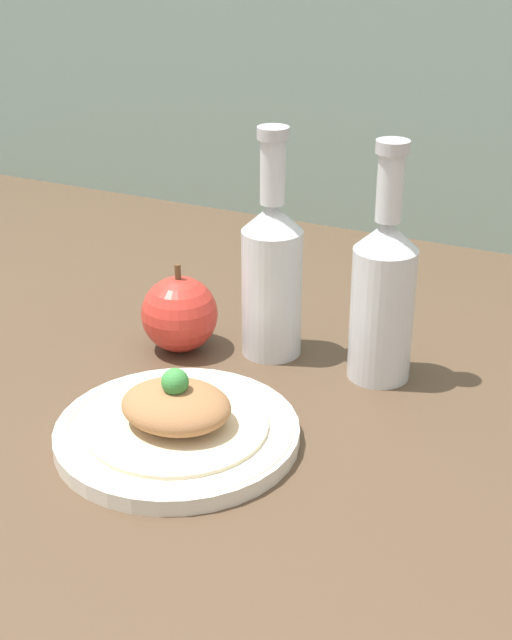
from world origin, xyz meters
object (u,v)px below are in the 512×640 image
object	(u,v)px
plate	(177,432)
cider_bottle_left	(272,272)
plated_food	(176,410)
cider_bottle_right	(383,292)
apple	(179,314)

from	to	relation	value
plate	cider_bottle_left	world-z (taller)	cider_bottle_left
plated_food	plate	bearing A→B (deg)	-135.00
plate	cider_bottle_left	xyz separation A→B (cm)	(0.18, 19.93, 8.42)
plate	plated_food	size ratio (longest dim) A/B	1.34
plate	cider_bottle_right	world-z (taller)	cider_bottle_right
cider_bottle_right	cider_bottle_left	bearing A→B (deg)	180.00
cider_bottle_right	apple	distance (cm)	22.50
plate	plated_food	xyz separation A→B (cm)	(0.00, 0.00, 2.30)
cider_bottle_left	cider_bottle_right	distance (cm)	12.27
plated_food	cider_bottle_right	world-z (taller)	cider_bottle_right
plate	cider_bottle_left	size ratio (longest dim) A/B	0.90
apple	plated_food	bearing A→B (deg)	-60.58
plated_food	cider_bottle_left	xyz separation A→B (cm)	(0.18, 19.93, 6.12)
plated_food	cider_bottle_right	size ratio (longest dim) A/B	0.68
plated_food	apple	bearing A→B (deg)	119.42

